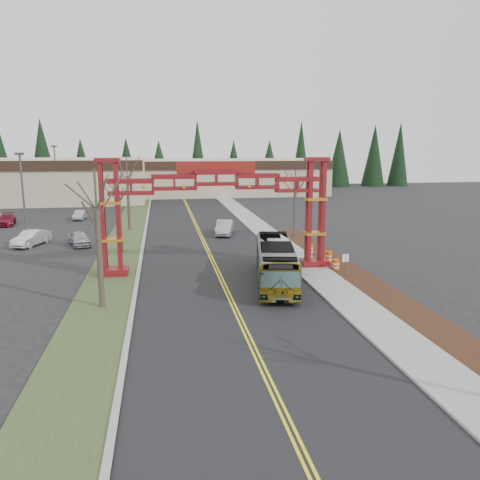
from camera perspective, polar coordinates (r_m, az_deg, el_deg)
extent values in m
plane|color=black|center=(20.72, 3.44, -16.71)|extent=(200.00, 200.00, 0.00)
cube|color=black|center=(44.09, -3.89, -1.41)|extent=(12.00, 110.00, 0.02)
cube|color=yellow|center=(44.07, -4.04, -1.40)|extent=(0.12, 100.00, 0.01)
cube|color=yellow|center=(44.10, -3.73, -1.39)|extent=(0.12, 100.00, 0.01)
cube|color=#9F9F9A|center=(45.08, 3.91, -1.04)|extent=(0.30, 110.00, 0.15)
cube|color=gray|center=(45.44, 5.69, -0.97)|extent=(2.60, 110.00, 0.14)
cube|color=black|center=(32.78, 17.09, -6.34)|extent=(2.60, 50.00, 0.12)
cube|color=#2E4020|center=(44.04, -14.30, -1.72)|extent=(4.00, 110.00, 0.08)
cube|color=#9F9F9A|center=(43.91, -11.90, -1.60)|extent=(0.30, 110.00, 0.15)
cube|color=#5D0E0C|center=(37.21, -15.15, -3.74)|extent=(2.20, 1.60, 0.60)
cube|color=#5D0E0C|center=(36.07, -16.43, 2.71)|extent=(0.28, 0.28, 8.00)
cube|color=#5D0E0C|center=(35.96, -14.69, 2.77)|extent=(0.28, 0.28, 8.00)
cube|color=#5D0E0C|center=(36.76, -16.30, 2.87)|extent=(0.28, 0.28, 8.00)
cube|color=#5D0E0C|center=(36.65, -14.60, 2.93)|extent=(0.28, 0.28, 8.00)
cube|color=orange|center=(36.66, -15.36, 0.04)|extent=(1.60, 1.10, 0.22)
cube|color=orange|center=(36.23, -15.59, 4.38)|extent=(1.60, 1.10, 0.22)
cube|color=#5D0E0C|center=(36.00, -15.86, 9.36)|extent=(1.80, 1.20, 0.30)
cube|color=#5D0E0C|center=(38.98, 8.97, -2.79)|extent=(2.20, 1.60, 0.60)
cube|color=#5D0E0C|center=(37.67, 8.54, 3.39)|extent=(0.28, 0.28, 8.00)
cube|color=#5D0E0C|center=(38.02, 10.12, 3.42)|extent=(0.28, 0.28, 8.00)
cube|color=#5D0E0C|center=(38.33, 8.22, 3.54)|extent=(0.28, 0.28, 8.00)
cube|color=#5D0E0C|center=(38.68, 9.77, 3.56)|extent=(0.28, 0.28, 8.00)
cube|color=orange|center=(38.45, 9.08, 0.82)|extent=(1.60, 1.10, 0.22)
cube|color=orange|center=(38.05, 9.21, 4.97)|extent=(1.60, 1.10, 0.22)
cube|color=#5D0E0C|center=(37.83, 9.36, 9.72)|extent=(1.80, 1.20, 0.30)
cube|color=#5D0E0C|center=(36.11, -2.92, 7.79)|extent=(16.00, 0.90, 1.00)
cube|color=#5D0E0C|center=(36.18, -2.90, 6.37)|extent=(16.00, 0.90, 0.60)
cube|color=maroon|center=(36.08, -2.93, 8.82)|extent=(6.00, 0.25, 0.90)
cube|color=#BCAC90|center=(93.61, -25.77, 6.58)|extent=(46.00, 22.00, 7.50)
cube|color=#BCAC90|center=(99.02, -1.36, 7.76)|extent=(38.00, 20.00, 7.00)
cube|color=black|center=(88.91, -0.41, 9.09)|extent=(38.00, 0.40, 1.60)
cone|color=black|center=(114.92, -27.03, 8.53)|extent=(5.60, 5.60, 13.00)
cylinder|color=#382D26|center=(115.22, -26.78, 5.71)|extent=(0.80, 0.80, 1.60)
cone|color=black|center=(112.71, -22.86, 8.85)|extent=(5.60, 5.60, 13.00)
cylinder|color=#382D26|center=(113.02, -22.64, 5.97)|extent=(0.80, 0.80, 1.60)
cone|color=black|center=(111.11, -18.55, 9.12)|extent=(5.60, 5.60, 13.00)
cylinder|color=#382D26|center=(111.43, -18.36, 6.20)|extent=(0.80, 0.80, 1.60)
cone|color=black|center=(110.15, -14.12, 9.35)|extent=(5.60, 5.60, 13.00)
cylinder|color=#382D26|center=(110.47, -13.98, 6.40)|extent=(0.80, 0.80, 1.60)
cone|color=black|center=(109.84, -9.64, 9.52)|extent=(5.60, 5.60, 13.00)
cylinder|color=#382D26|center=(110.16, -9.54, 6.56)|extent=(0.80, 0.80, 1.60)
cone|color=black|center=(110.19, -5.15, 9.64)|extent=(5.60, 5.60, 13.00)
cylinder|color=#382D26|center=(110.50, -5.10, 6.69)|extent=(0.80, 0.80, 1.60)
cone|color=black|center=(111.18, -0.72, 9.70)|extent=(5.60, 5.60, 13.00)
cylinder|color=#382D26|center=(111.49, -0.71, 6.77)|extent=(0.80, 0.80, 1.60)
cone|color=black|center=(112.81, 3.61, 9.70)|extent=(5.60, 5.60, 13.00)
cylinder|color=#382D26|center=(113.12, 3.58, 6.82)|extent=(0.80, 0.80, 1.60)
cone|color=black|center=(115.05, 7.80, 9.66)|extent=(5.60, 5.60, 13.00)
cylinder|color=#382D26|center=(115.35, 7.72, 6.83)|extent=(0.80, 0.80, 1.60)
cone|color=black|center=(117.86, 11.80, 9.56)|extent=(5.60, 5.60, 13.00)
cylinder|color=#382D26|center=(118.15, 11.69, 6.80)|extent=(0.80, 0.80, 1.60)
cone|color=black|center=(121.20, 15.60, 9.43)|extent=(5.60, 5.60, 13.00)
cylinder|color=#382D26|center=(121.48, 15.46, 6.75)|extent=(0.80, 0.80, 1.60)
cone|color=black|center=(125.03, 19.18, 9.27)|extent=(5.60, 5.60, 13.00)
cylinder|color=#382D26|center=(125.30, 19.01, 6.67)|extent=(0.80, 0.80, 1.60)
imported|color=#9D9EA4|center=(33.80, 4.37, -2.74)|extent=(4.55, 11.23, 3.05)
imported|color=#A5A8AD|center=(52.34, -1.92, 1.53)|extent=(2.70, 5.11, 1.60)
imported|color=#ABACB3|center=(49.20, -18.99, 0.16)|extent=(2.95, 4.46, 1.41)
imported|color=white|center=(50.93, -24.11, 0.21)|extent=(3.14, 4.92, 1.53)
imported|color=maroon|center=(65.54, -26.59, 2.21)|extent=(2.59, 4.88, 1.35)
imported|color=#A9A9B1|center=(66.82, -18.92, 2.91)|extent=(1.51, 3.83, 1.24)
cylinder|color=#382D26|center=(29.45, -16.74, -2.21)|extent=(0.35, 0.35, 6.15)
cylinder|color=#382D26|center=(28.79, -17.22, 5.88)|extent=(0.13, 0.13, 2.41)
cylinder|color=#382D26|center=(44.33, -14.39, 1.79)|extent=(0.30, 0.30, 5.27)
cylinder|color=#382D26|center=(43.90, -14.62, 6.40)|extent=(0.11, 0.11, 2.08)
cylinder|color=#382D26|center=(56.30, -13.44, 4.36)|extent=(0.33, 0.33, 6.36)
cylinder|color=#382D26|center=(55.96, -13.64, 8.66)|extent=(0.13, 0.13, 2.30)
cylinder|color=#382D26|center=(51.01, 6.68, 3.32)|extent=(0.30, 0.30, 5.34)
cylinder|color=#382D26|center=(50.64, 6.77, 7.38)|extent=(0.11, 0.11, 2.09)
cylinder|color=#3F3F44|center=(50.90, -24.87, 4.36)|extent=(0.20, 0.20, 8.92)
cube|color=#3F3F44|center=(50.63, -25.30, 9.48)|extent=(0.79, 0.40, 0.25)
cylinder|color=#3F3F44|center=(81.50, -21.49, 7.12)|extent=(0.21, 0.21, 9.62)
cube|color=#3F3F44|center=(81.35, -21.74, 10.57)|extent=(0.86, 0.43, 0.27)
cylinder|color=#3F3F44|center=(34.81, 12.69, -3.37)|extent=(0.06, 0.06, 2.10)
cube|color=white|center=(34.63, 12.75, -2.15)|extent=(0.48, 0.06, 0.57)
cylinder|color=#D95B0C|center=(37.86, 11.61, -3.04)|extent=(0.50, 0.50, 0.96)
cylinder|color=white|center=(37.83, 11.62, -2.83)|extent=(0.52, 0.52, 0.11)
cylinder|color=white|center=(37.90, 11.60, -3.25)|extent=(0.52, 0.52, 0.11)
cylinder|color=#D95B0C|center=(40.28, 10.75, -2.09)|extent=(0.53, 0.53, 1.02)
cylinder|color=white|center=(40.25, 10.76, -1.88)|extent=(0.55, 0.55, 0.12)
cylinder|color=white|center=(40.32, 10.74, -2.30)|extent=(0.55, 0.55, 0.12)
cylinder|color=#D95B0C|center=(42.89, 8.54, -1.20)|extent=(0.53, 0.53, 1.01)
cylinder|color=white|center=(42.86, 8.55, -1.00)|extent=(0.55, 0.55, 0.12)
cylinder|color=white|center=(42.92, 8.54, -1.39)|extent=(0.55, 0.55, 0.12)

